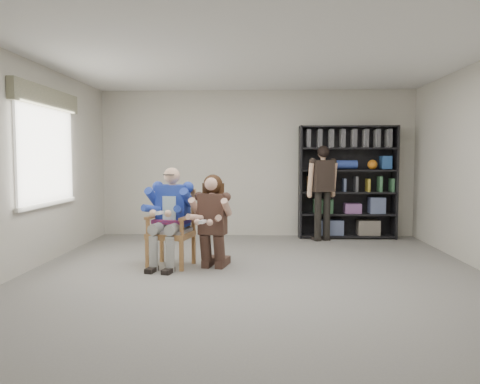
# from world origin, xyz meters

# --- Properties ---
(room_shell) EXTENTS (6.00, 7.00, 2.80)m
(room_shell) POSITION_xyz_m (0.00, 0.00, 1.40)
(room_shell) COLOR beige
(room_shell) RESTS_ON ground
(floor) EXTENTS (6.00, 7.00, 0.01)m
(floor) POSITION_xyz_m (0.00, 0.00, 0.00)
(floor) COLOR slate
(floor) RESTS_ON ground
(window_left) EXTENTS (0.16, 2.00, 1.75)m
(window_left) POSITION_xyz_m (-2.95, 1.00, 1.63)
(window_left) COLOR silver
(window_left) RESTS_ON room_shell
(armchair) EXTENTS (0.73, 0.71, 1.06)m
(armchair) POSITION_xyz_m (-1.16, 0.81, 0.53)
(armchair) COLOR #9F6D37
(armchair) RESTS_ON floor
(seated_man) EXTENTS (0.76, 0.94, 1.38)m
(seated_man) POSITION_xyz_m (-1.16, 0.81, 0.69)
(seated_man) COLOR #192E96
(seated_man) RESTS_ON floor
(kneeling_woman) EXTENTS (0.70, 0.94, 1.26)m
(kneeling_woman) POSITION_xyz_m (-0.58, 0.69, 0.63)
(kneeling_woman) COLOR #3D2C21
(kneeling_woman) RESTS_ON floor
(bookshelf) EXTENTS (1.80, 0.38, 2.10)m
(bookshelf) POSITION_xyz_m (1.70, 3.28, 1.05)
(bookshelf) COLOR black
(bookshelf) RESTS_ON floor
(standing_man) EXTENTS (0.60, 0.46, 1.72)m
(standing_man) POSITION_xyz_m (1.20, 2.94, 0.86)
(standing_man) COLOR #2B221D
(standing_man) RESTS_ON floor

